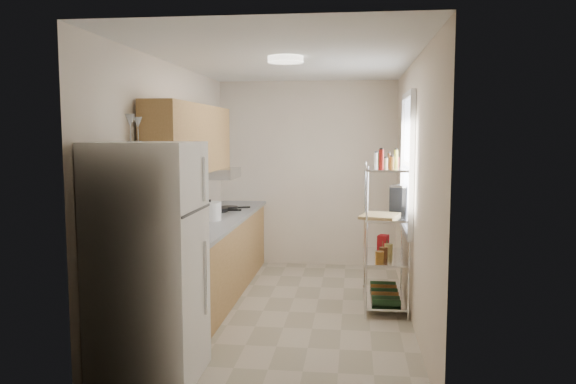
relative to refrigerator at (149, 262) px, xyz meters
name	(u,v)px	position (x,y,z in m)	size (l,w,h in m)	color
room	(289,189)	(0.87, 1.70, 0.40)	(2.52, 4.42, 2.62)	#B4A792
counter_run	(214,258)	(-0.05, 2.14, -0.45)	(0.63, 3.51, 0.90)	#B1844B
upper_cabinets	(191,139)	(-0.18, 1.80, 0.91)	(0.33, 2.20, 0.72)	#B1844B
range_hood	(216,173)	(-0.13, 2.60, 0.49)	(0.50, 0.60, 0.12)	#B7BABC
window	(408,164)	(2.10, 2.05, 0.65)	(0.06, 1.00, 1.46)	white
bakers_rack	(386,205)	(1.88, 2.00, 0.20)	(0.45, 0.90, 1.73)	silver
ceiling_dome	(286,60)	(0.87, 1.40, 1.67)	(0.34, 0.34, 0.06)	white
refrigerator	(149,262)	(0.00, 0.00, 0.00)	(0.74, 0.74, 1.81)	white
wine_glass_a	(130,128)	(-0.05, -0.17, 1.00)	(0.07, 0.07, 0.20)	silver
wine_glass_b	(138,129)	(-0.10, 0.10, 1.00)	(0.07, 0.07, 0.19)	silver
rice_cooker	(210,211)	(-0.07, 2.06, 0.10)	(0.26, 0.26, 0.21)	silver
frying_pan_large	(217,210)	(-0.16, 2.74, 0.02)	(0.28, 0.28, 0.05)	black
frying_pan_small	(229,208)	(-0.05, 2.95, 0.02)	(0.21, 0.21, 0.04)	black
cutting_board	(380,216)	(1.80, 1.77, 0.12)	(0.35, 0.45, 0.03)	tan
espresso_machine	(399,199)	(2.02, 2.14, 0.26)	(0.18, 0.26, 0.31)	black
storage_bag	(383,242)	(1.87, 2.33, -0.26)	(0.10, 0.14, 0.16)	#A71418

